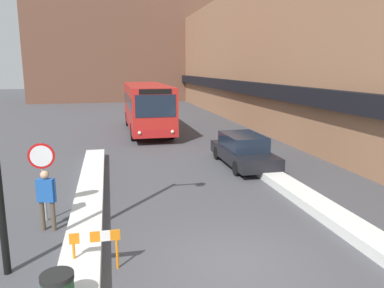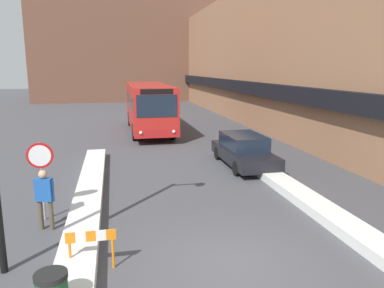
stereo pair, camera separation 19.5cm
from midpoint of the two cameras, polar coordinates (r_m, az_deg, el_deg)
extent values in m
plane|color=#47474C|center=(9.23, 6.63, -17.72)|extent=(160.00, 160.00, 0.00)
cube|color=#996B4C|center=(34.06, 9.64, 12.97)|extent=(5.00, 60.00, 10.88)
cube|color=black|center=(33.15, 5.04, 8.99)|extent=(0.50, 60.00, 0.90)
cube|color=brown|center=(54.63, -10.03, 15.71)|extent=(26.00, 8.00, 17.25)
cube|color=silver|center=(12.66, -15.92, -8.88)|extent=(0.90, 15.24, 0.35)
cube|color=silver|center=(12.83, 18.11, -8.84)|extent=(0.90, 13.26, 0.31)
cube|color=red|center=(26.74, -7.11, 5.90)|extent=(2.67, 10.21, 2.88)
cube|color=red|center=(26.88, -7.05, 3.38)|extent=(2.69, 10.23, 0.50)
cube|color=#192333|center=(26.71, -7.13, 6.76)|extent=(2.70, 9.39, 0.79)
cube|color=#192333|center=(21.64, -5.82, 5.77)|extent=(2.35, 0.03, 1.30)
cube|color=black|center=(21.57, -5.86, 7.96)|extent=(1.87, 0.03, 0.28)
sphere|color=#F2EAC6|center=(21.74, -8.25, 1.69)|extent=(0.20, 0.20, 0.20)
sphere|color=#F2EAC6|center=(21.97, -3.24, 1.89)|extent=(0.20, 0.20, 0.20)
cylinder|color=black|center=(23.70, -9.21, 1.82)|extent=(0.28, 1.11, 1.11)
cylinder|color=black|center=(23.96, -3.40, 2.05)|extent=(0.28, 1.11, 1.11)
cylinder|color=black|center=(29.95, -9.96, 3.80)|extent=(0.28, 1.11, 1.11)
cylinder|color=black|center=(30.16, -5.33, 3.98)|extent=(0.28, 1.11, 1.11)
cube|color=black|center=(17.56, 7.52, -1.61)|extent=(1.84, 4.80, 0.55)
cube|color=#192333|center=(17.54, 7.44, 0.41)|extent=(1.62, 2.64, 0.66)
cylinder|color=black|center=(16.59, 11.99, -3.31)|extent=(0.20, 0.64, 0.64)
cylinder|color=black|center=(15.98, 6.49, -3.69)|extent=(0.20, 0.64, 0.64)
cylinder|color=black|center=(19.25, 8.34, -1.12)|extent=(0.20, 0.64, 0.64)
cylinder|color=black|center=(18.73, 3.53, -1.37)|extent=(0.20, 0.64, 0.64)
cylinder|color=gray|center=(11.92, -22.11, -5.46)|extent=(0.07, 0.07, 2.37)
cylinder|color=red|center=(11.71, -22.43, -1.70)|extent=(0.76, 0.03, 0.76)
cylinder|color=white|center=(11.69, -22.44, -1.72)|extent=(0.62, 0.01, 0.62)
cylinder|color=brown|center=(11.50, -22.27, -10.08)|extent=(0.13, 0.13, 0.86)
cylinder|color=brown|center=(11.38, -20.85, -10.20)|extent=(0.13, 0.13, 0.86)
cube|color=#1E51A3|center=(11.19, -21.85, -6.55)|extent=(0.51, 0.33, 0.64)
sphere|color=tan|center=(11.07, -22.02, -4.38)|extent=(0.24, 0.24, 0.24)
cylinder|color=#1E51A3|center=(11.30, -22.92, -6.64)|extent=(0.10, 0.10, 0.61)
cylinder|color=#1E51A3|center=(11.11, -20.73, -6.77)|extent=(0.10, 0.10, 0.61)
cylinder|color=black|center=(7.39, -20.66, -18.41)|extent=(0.59, 0.59, 0.10)
cylinder|color=orange|center=(9.08, -18.11, -16.26)|extent=(0.06, 0.06, 0.70)
cylinder|color=orange|center=(9.03, -11.96, -16.09)|extent=(0.06, 0.06, 0.70)
cube|color=orange|center=(8.87, -18.12, -13.56)|extent=(0.22, 0.04, 0.24)
cube|color=white|center=(8.85, -16.67, -13.53)|extent=(0.22, 0.04, 0.24)
cube|color=orange|center=(8.84, -15.21, -13.49)|extent=(0.22, 0.04, 0.24)
cube|color=white|center=(8.83, -13.74, -13.44)|extent=(0.22, 0.04, 0.24)
cube|color=orange|center=(8.82, -12.27, -13.39)|extent=(0.22, 0.04, 0.24)
camera|label=1|loc=(0.10, -90.35, -0.07)|focal=35.00mm
camera|label=2|loc=(0.10, 89.65, 0.07)|focal=35.00mm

